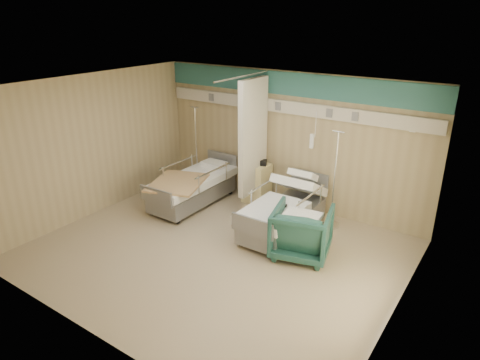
% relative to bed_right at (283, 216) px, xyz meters
% --- Properties ---
extents(ground, '(6.00, 5.00, 0.00)m').
position_rel_bed_right_xyz_m(ground, '(-0.60, -1.30, -0.32)').
color(ground, gray).
rests_on(ground, ground).
extents(room_walls, '(6.04, 5.04, 2.82)m').
position_rel_bed_right_xyz_m(room_walls, '(-0.63, -1.05, 1.55)').
color(room_walls, tan).
rests_on(room_walls, ground).
extents(bed_right, '(1.00, 2.16, 0.63)m').
position_rel_bed_right_xyz_m(bed_right, '(0.00, 0.00, 0.00)').
color(bed_right, white).
rests_on(bed_right, ground).
extents(bed_left, '(1.00, 2.16, 0.63)m').
position_rel_bed_right_xyz_m(bed_left, '(-2.20, 0.00, 0.00)').
color(bed_left, white).
rests_on(bed_left, ground).
extents(bedside_cabinet, '(0.50, 0.48, 0.85)m').
position_rel_bed_right_xyz_m(bedside_cabinet, '(-1.15, 0.90, 0.11)').
color(bedside_cabinet, '#F1DF96').
rests_on(bedside_cabinet, ground).
extents(visitor_armchair, '(1.14, 1.16, 0.87)m').
position_rel_bed_right_xyz_m(visitor_armchair, '(0.65, -0.54, 0.12)').
color(visitor_armchair, '#1D4942').
rests_on(visitor_armchair, ground).
extents(waffle_blanket, '(0.65, 0.59, 0.07)m').
position_rel_bed_right_xyz_m(waffle_blanket, '(0.64, -0.58, 0.59)').
color(waffle_blanket, white).
rests_on(waffle_blanket, visitor_armchair).
extents(iv_stand_right, '(0.34, 0.34, 1.89)m').
position_rel_bed_right_xyz_m(iv_stand_right, '(0.66, 0.73, 0.07)').
color(iv_stand_right, silver).
rests_on(iv_stand_right, ground).
extents(iv_stand_left, '(0.34, 0.34, 1.93)m').
position_rel_bed_right_xyz_m(iv_stand_left, '(-2.68, 0.74, 0.08)').
color(iv_stand_left, silver).
rests_on(iv_stand_left, ground).
extents(call_remote, '(0.18, 0.11, 0.04)m').
position_rel_bed_right_xyz_m(call_remote, '(0.08, -0.21, 0.33)').
color(call_remote, black).
rests_on(call_remote, bed_right).
extents(tan_blanket, '(1.32, 1.47, 0.04)m').
position_rel_bed_right_xyz_m(tan_blanket, '(-2.19, -0.46, 0.34)').
color(tan_blanket, tan).
rests_on(tan_blanket, bed_left).
extents(toiletry_bag, '(0.25, 0.21, 0.12)m').
position_rel_bed_right_xyz_m(toiletry_bag, '(-1.05, 0.91, 0.59)').
color(toiletry_bag, black).
rests_on(toiletry_bag, bedside_cabinet).
extents(white_cup, '(0.11, 0.11, 0.14)m').
position_rel_bed_right_xyz_m(white_cup, '(-1.34, 0.98, 0.61)').
color(white_cup, white).
rests_on(white_cup, bedside_cabinet).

